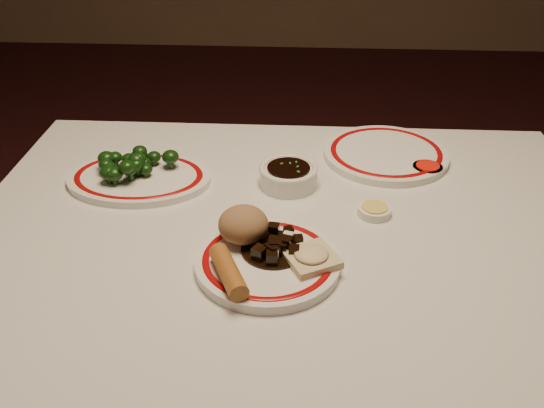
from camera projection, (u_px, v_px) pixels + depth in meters
The scene contains 12 objects.
dining_table at pixel (286, 267), 1.16m from camera, with size 1.20×0.90×0.75m.
main_plate at pixel (268, 262), 1.01m from camera, with size 0.29×0.29×0.02m.
rice_mound at pixel (243, 225), 1.03m from camera, with size 0.09×0.09×0.06m, color #976A47.
spring_roll at pixel (228, 272), 0.95m from camera, with size 0.03×0.03×0.12m, color #AB662A.
fried_wonton at pixel (311, 256), 0.99m from camera, with size 0.11×0.11×0.02m.
stirfry_heap at pixel (274, 245), 1.02m from camera, with size 0.11×0.11×0.03m.
broccoli_plate at pixel (139, 178), 1.25m from camera, with size 0.30×0.26×0.02m.
broccoli_pile at pixel (130, 163), 1.24m from camera, with size 0.17×0.12×0.05m.
soy_bowl at pixel (288, 176), 1.24m from camera, with size 0.12×0.12×0.04m.
sweet_sour_dish at pixel (427, 169), 1.29m from camera, with size 0.06×0.06×0.02m.
mustard_dish at pixel (374, 211), 1.15m from camera, with size 0.06×0.06×0.02m.
far_plate at pixel (386, 154), 1.35m from camera, with size 0.29×0.29×0.02m.
Camera 1 is at (0.03, -0.93, 1.37)m, focal length 40.00 mm.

